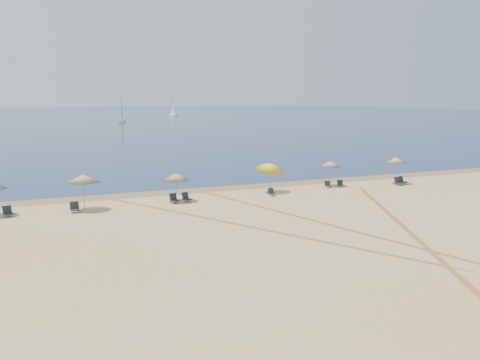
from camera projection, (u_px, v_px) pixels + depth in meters
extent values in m
plane|color=tan|center=(410.00, 267.00, 25.16)|extent=(160.00, 160.00, 0.00)
plane|color=#0C2151|center=(48.00, 116.00, 228.94)|extent=(500.00, 500.00, 0.00)
plane|color=olive|center=(222.00, 188.00, 46.89)|extent=(500.00, 500.00, 0.00)
cylinder|color=gray|center=(84.00, 193.00, 37.70)|extent=(0.05, 0.08, 2.41)
cone|color=#F5EAC7|center=(83.00, 178.00, 37.52)|extent=(2.33, 2.34, 0.58)
sphere|color=gray|center=(83.00, 174.00, 37.48)|extent=(0.08, 0.08, 0.08)
cylinder|color=gray|center=(176.00, 188.00, 40.88)|extent=(0.05, 0.05, 2.05)
cone|color=#F5EAC7|center=(176.00, 177.00, 40.75)|extent=(2.16, 2.16, 0.55)
sphere|color=gray|center=(176.00, 173.00, 40.70)|extent=(0.08, 0.08, 0.08)
cylinder|color=gray|center=(272.00, 179.00, 44.47)|extent=(0.05, 0.72, 2.34)
cone|color=yellow|center=(270.00, 166.00, 44.58)|extent=(2.32, 2.38, 1.17)
sphere|color=gray|center=(270.00, 163.00, 44.54)|extent=(0.08, 0.08, 0.08)
cylinder|color=gray|center=(330.00, 174.00, 47.97)|extent=(0.05, 0.05, 2.13)
cone|color=#F5EAC7|center=(330.00, 164.00, 47.83)|extent=(1.96, 1.96, 0.55)
sphere|color=gray|center=(331.00, 161.00, 47.79)|extent=(0.08, 0.08, 0.08)
cylinder|color=gray|center=(395.00, 171.00, 49.26)|extent=(0.05, 0.05, 2.30)
cone|color=#F5EAC7|center=(396.00, 160.00, 49.11)|extent=(1.96, 1.96, 0.55)
sphere|color=gray|center=(396.00, 157.00, 49.06)|extent=(0.08, 0.08, 0.08)
cube|color=black|center=(9.00, 214.00, 35.72)|extent=(0.77, 0.77, 0.05)
cube|color=black|center=(7.00, 210.00, 35.88)|extent=(0.63, 0.42, 0.53)
cylinder|color=#A5A5AD|center=(6.00, 217.00, 35.37)|extent=(0.03, 0.03, 0.19)
cylinder|color=#A5A5AD|center=(13.00, 215.00, 35.70)|extent=(0.03, 0.03, 0.19)
cube|color=black|center=(75.00, 210.00, 36.95)|extent=(0.63, 0.63, 0.05)
cube|color=black|center=(74.00, 205.00, 37.17)|extent=(0.61, 0.25, 0.54)
cylinder|color=#A5A5AD|center=(72.00, 212.00, 36.66)|extent=(0.03, 0.03, 0.20)
cylinder|color=#A5A5AD|center=(79.00, 212.00, 36.87)|extent=(0.03, 0.03, 0.20)
cube|color=black|center=(175.00, 201.00, 40.22)|extent=(0.77, 0.77, 0.05)
cube|color=black|center=(173.00, 197.00, 40.39)|extent=(0.64, 0.40, 0.54)
cylinder|color=#A5A5AD|center=(174.00, 203.00, 39.87)|extent=(0.03, 0.03, 0.20)
cylinder|color=#A5A5AD|center=(179.00, 202.00, 40.19)|extent=(0.03, 0.03, 0.20)
cube|color=black|center=(188.00, 199.00, 40.83)|extent=(0.77, 0.77, 0.05)
cube|color=black|center=(185.00, 196.00, 40.99)|extent=(0.62, 0.42, 0.52)
cylinder|color=#A5A5AD|center=(186.00, 201.00, 40.48)|extent=(0.03, 0.03, 0.19)
cylinder|color=#A5A5AD|center=(191.00, 201.00, 40.82)|extent=(0.03, 0.03, 0.19)
cube|color=black|center=(273.00, 194.00, 43.20)|extent=(0.56, 0.56, 0.05)
cube|color=black|center=(271.00, 191.00, 43.38)|extent=(0.53, 0.24, 0.45)
cylinder|color=#A5A5AD|center=(271.00, 196.00, 42.95)|extent=(0.02, 0.02, 0.17)
cylinder|color=#A5A5AD|center=(276.00, 195.00, 43.15)|extent=(0.02, 0.02, 0.17)
cube|color=black|center=(328.00, 186.00, 47.10)|extent=(0.56, 0.56, 0.04)
cube|color=black|center=(327.00, 183.00, 47.30)|extent=(0.51, 0.25, 0.44)
cylinder|color=#A5A5AD|center=(327.00, 187.00, 46.90)|extent=(0.02, 0.02, 0.16)
cylinder|color=#A5A5AD|center=(331.00, 187.00, 47.00)|extent=(0.02, 0.02, 0.16)
cube|color=black|center=(341.00, 185.00, 47.61)|extent=(0.61, 0.61, 0.04)
cube|color=black|center=(340.00, 182.00, 47.81)|extent=(0.52, 0.31, 0.44)
cylinder|color=#A5A5AD|center=(340.00, 186.00, 47.44)|extent=(0.02, 0.02, 0.16)
cylinder|color=#A5A5AD|center=(344.00, 186.00, 47.48)|extent=(0.02, 0.02, 0.16)
cube|color=black|center=(399.00, 183.00, 48.37)|extent=(0.64, 0.64, 0.06)
cube|color=black|center=(397.00, 180.00, 48.59)|extent=(0.62, 0.26, 0.54)
cylinder|color=#A5A5AD|center=(399.00, 185.00, 48.08)|extent=(0.03, 0.03, 0.20)
cylinder|color=#A5A5AD|center=(403.00, 184.00, 48.30)|extent=(0.03, 0.03, 0.20)
cube|color=black|center=(404.00, 182.00, 49.16)|extent=(0.75, 0.75, 0.05)
cube|color=black|center=(401.00, 179.00, 49.33)|extent=(0.63, 0.39, 0.53)
cylinder|color=#A5A5AD|center=(404.00, 184.00, 48.82)|extent=(0.03, 0.03, 0.19)
cylinder|color=#A5A5AD|center=(407.00, 183.00, 49.13)|extent=(0.03, 0.03, 0.19)
cube|color=white|center=(122.00, 121.00, 169.37)|extent=(3.37, 6.17, 0.65)
cylinder|color=gray|center=(122.00, 108.00, 168.72)|extent=(0.13, 0.13, 8.72)
cube|color=white|center=(173.00, 116.00, 219.78)|extent=(2.40, 5.68, 0.60)
cylinder|color=gray|center=(173.00, 106.00, 219.18)|extent=(0.12, 0.12, 8.02)
plane|color=tan|center=(318.00, 222.00, 34.27)|extent=(33.57, 33.57, 0.00)
plane|color=tan|center=(306.00, 219.00, 35.14)|extent=(33.57, 33.57, 0.00)
plane|color=tan|center=(405.00, 228.00, 32.68)|extent=(37.34, 37.34, 0.00)
plane|color=tan|center=(400.00, 224.00, 33.77)|extent=(37.34, 37.34, 0.00)
plane|color=tan|center=(240.00, 225.00, 33.50)|extent=(37.44, 37.44, 0.00)
plane|color=tan|center=(226.00, 222.00, 34.21)|extent=(37.44, 37.44, 0.00)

